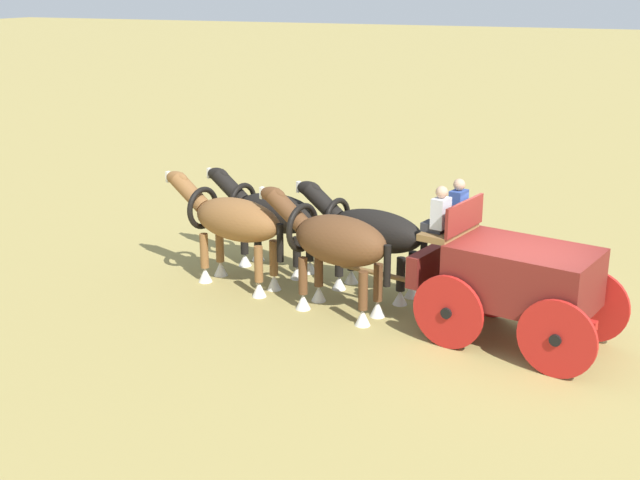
{
  "coord_description": "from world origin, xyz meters",
  "views": [
    {
      "loc": [
        -2.07,
        13.84,
        6.21
      ],
      "look_at": [
        4.22,
        -0.8,
        1.2
      ],
      "focal_mm": 46.19,
      "sensor_mm": 36.0,
      "label": 1
    }
  ],
  "objects_px": {
    "draft_horse_rear_off": "(370,232)",
    "draft_horse_lead_off": "(271,214)",
    "show_wagon": "(514,276)",
    "draft_horse_rear_near": "(335,242)",
    "draft_horse_lead_near": "(232,221)"
  },
  "relations": [
    {
      "from": "show_wagon",
      "to": "draft_horse_rear_off",
      "type": "distance_m",
      "value": 3.48
    },
    {
      "from": "draft_horse_lead_off",
      "to": "draft_horse_lead_near",
      "type": "bearing_deg",
      "value": 78.14
    },
    {
      "from": "draft_horse_rear_near",
      "to": "draft_horse_rear_off",
      "type": "distance_m",
      "value": 1.31
    },
    {
      "from": "draft_horse_lead_near",
      "to": "draft_horse_lead_off",
      "type": "xyz_separation_m",
      "value": [
        -0.27,
        -1.27,
        -0.13
      ]
    },
    {
      "from": "draft_horse_lead_near",
      "to": "draft_horse_lead_off",
      "type": "distance_m",
      "value": 1.31
    },
    {
      "from": "show_wagon",
      "to": "draft_horse_rear_near",
      "type": "distance_m",
      "value": 3.47
    },
    {
      "from": "draft_horse_lead_off",
      "to": "draft_horse_rear_near",
      "type": "bearing_deg",
      "value": 141.37
    },
    {
      "from": "draft_horse_rear_off",
      "to": "draft_horse_lead_off",
      "type": "distance_m",
      "value": 2.6
    },
    {
      "from": "show_wagon",
      "to": "draft_horse_lead_near",
      "type": "height_order",
      "value": "show_wagon"
    },
    {
      "from": "draft_horse_rear_near",
      "to": "draft_horse_lead_near",
      "type": "distance_m",
      "value": 2.61
    },
    {
      "from": "draft_horse_rear_off",
      "to": "draft_horse_lead_near",
      "type": "xyz_separation_m",
      "value": [
        2.81,
        0.72,
        0.1
      ]
    },
    {
      "from": "draft_horse_rear_off",
      "to": "draft_horse_lead_near",
      "type": "distance_m",
      "value": 2.9
    },
    {
      "from": "draft_horse_rear_off",
      "to": "draft_horse_lead_off",
      "type": "relative_size",
      "value": 1.0
    },
    {
      "from": "draft_horse_lead_near",
      "to": "draft_horse_lead_off",
      "type": "height_order",
      "value": "draft_horse_lead_near"
    },
    {
      "from": "draft_horse_lead_near",
      "to": "draft_horse_rear_off",
      "type": "bearing_deg",
      "value": -165.61
    }
  ]
}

